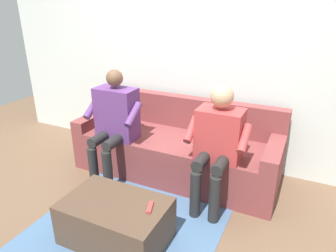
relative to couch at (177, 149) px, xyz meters
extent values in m
plane|color=brown|center=(0.00, 0.71, -0.29)|extent=(8.00, 8.00, 0.00)
cube|color=silver|center=(0.00, -0.48, 1.01)|extent=(5.40, 0.06, 2.59)
cube|color=brown|center=(0.00, 0.11, -0.06)|extent=(1.94, 0.66, 0.45)
cube|color=brown|center=(0.00, -0.29, 0.13)|extent=(2.26, 0.14, 0.83)
cube|color=brown|center=(-1.05, 0.11, 0.01)|extent=(0.16, 0.66, 0.58)
cube|color=brown|center=(1.05, 0.11, 0.01)|extent=(0.16, 0.66, 0.58)
cube|color=#4C3828|center=(0.00, 1.22, -0.10)|extent=(0.84, 0.55, 0.36)
cube|color=#B23838|center=(-0.57, 0.30, 0.41)|extent=(0.42, 0.27, 0.49)
sphere|color=tan|center=(-0.57, 0.30, 0.78)|extent=(0.21, 0.21, 0.21)
cylinder|color=black|center=(-0.66, 0.48, 0.22)|extent=(0.11, 0.35, 0.11)
cylinder|color=black|center=(-0.48, 0.48, 0.22)|extent=(0.11, 0.35, 0.11)
cylinder|color=black|center=(-0.66, 0.65, -0.06)|extent=(0.10, 0.10, 0.45)
cylinder|color=black|center=(-0.48, 0.65, -0.06)|extent=(0.10, 0.10, 0.45)
cylinder|color=#B23838|center=(-0.81, 0.38, 0.45)|extent=(0.08, 0.27, 0.22)
cylinder|color=#B23838|center=(-0.32, 0.38, 0.45)|extent=(0.08, 0.27, 0.22)
cube|color=#5B3370|center=(0.57, 0.32, 0.45)|extent=(0.44, 0.25, 0.56)
sphere|color=brown|center=(0.57, 0.32, 0.83)|extent=(0.17, 0.17, 0.17)
cylinder|color=black|center=(0.48, 0.49, 0.22)|extent=(0.11, 0.35, 0.11)
cylinder|color=black|center=(0.66, 0.49, 0.22)|extent=(0.11, 0.35, 0.11)
cylinder|color=black|center=(0.48, 0.67, -0.06)|extent=(0.10, 0.10, 0.45)
cylinder|color=black|center=(0.66, 0.67, -0.06)|extent=(0.10, 0.10, 0.45)
cylinder|color=#5B3370|center=(0.31, 0.40, 0.50)|extent=(0.08, 0.27, 0.22)
cylinder|color=#5B3370|center=(0.82, 0.40, 0.50)|extent=(0.08, 0.27, 0.22)
cube|color=#B73333|center=(-0.29, 1.16, 0.09)|extent=(0.08, 0.14, 0.02)
cube|color=#426084|center=(0.00, 1.07, -0.28)|extent=(1.57, 1.74, 0.01)
camera|label=1|loc=(-1.26, 2.86, 1.57)|focal=32.76mm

